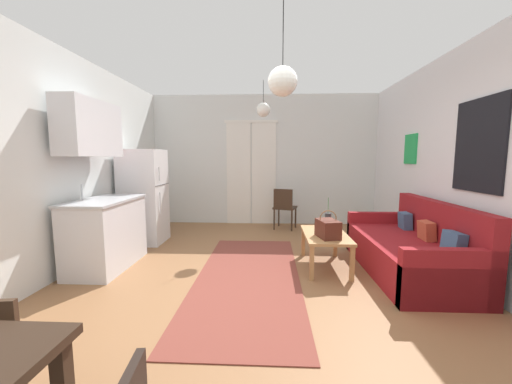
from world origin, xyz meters
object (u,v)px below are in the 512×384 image
(couch, at_px, (413,251))
(pendant_lamp_near, at_px, (283,81))
(refrigerator, at_px, (144,197))
(handbag, at_px, (328,228))
(pendant_lamp_far, at_px, (263,110))
(accent_chair, at_px, (284,206))
(coffee_table, at_px, (325,238))
(bamboo_vase, at_px, (328,221))

(couch, distance_m, pendant_lamp_near, 2.68)
(couch, distance_m, refrigerator, 4.12)
(handbag, height_order, pendant_lamp_far, pendant_lamp_far)
(accent_chair, xyz_separation_m, pendant_lamp_far, (-0.42, -0.59, 1.80))
(handbag, relative_size, pendant_lamp_far, 0.59)
(couch, relative_size, refrigerator, 1.24)
(coffee_table, height_order, pendant_lamp_far, pendant_lamp_far)
(bamboo_vase, relative_size, pendant_lamp_far, 0.71)
(couch, xyz_separation_m, refrigerator, (-3.91, 1.17, 0.51))
(coffee_table, distance_m, accent_chair, 2.10)
(couch, bearing_deg, bamboo_vase, 158.36)
(coffee_table, relative_size, handbag, 2.63)
(refrigerator, distance_m, pendant_lamp_far, 2.53)
(couch, height_order, refrigerator, refrigerator)
(accent_chair, relative_size, pendant_lamp_far, 1.33)
(bamboo_vase, bearing_deg, pendant_lamp_far, 127.42)
(bamboo_vase, distance_m, pendant_lamp_far, 2.29)
(accent_chair, bearing_deg, couch, 141.64)
(couch, relative_size, pendant_lamp_near, 2.44)
(accent_chair, distance_m, pendant_lamp_far, 1.94)
(couch, relative_size, accent_chair, 2.37)
(couch, bearing_deg, pendant_lamp_far, 140.01)
(bamboo_vase, xyz_separation_m, pendant_lamp_near, (-0.70, -1.40, 1.53))
(refrigerator, bearing_deg, coffee_table, -19.77)
(handbag, height_order, pendant_lamp_near, pendant_lamp_near)
(refrigerator, xyz_separation_m, pendant_lamp_near, (2.23, -2.19, 1.31))
(couch, relative_size, handbag, 5.32)
(handbag, bearing_deg, bamboo_vase, 79.16)
(pendant_lamp_near, bearing_deg, coffee_table, 61.71)
(handbag, distance_m, accent_chair, 2.29)
(refrigerator, distance_m, pendant_lamp_near, 3.39)
(handbag, bearing_deg, couch, 2.57)
(refrigerator, height_order, pendant_lamp_far, pendant_lamp_far)
(bamboo_vase, bearing_deg, pendant_lamp_near, -116.51)
(bamboo_vase, xyz_separation_m, pendant_lamp_far, (-0.93, 1.21, 1.70))
(coffee_table, distance_m, refrigerator, 3.06)
(handbag, relative_size, accent_chair, 0.45)
(pendant_lamp_near, distance_m, pendant_lamp_far, 2.63)
(coffee_table, relative_size, pendant_lamp_far, 1.56)
(refrigerator, bearing_deg, pendant_lamp_near, -44.44)
(pendant_lamp_far, bearing_deg, handbag, -62.92)
(couch, xyz_separation_m, coffee_table, (-1.06, 0.15, 0.11))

